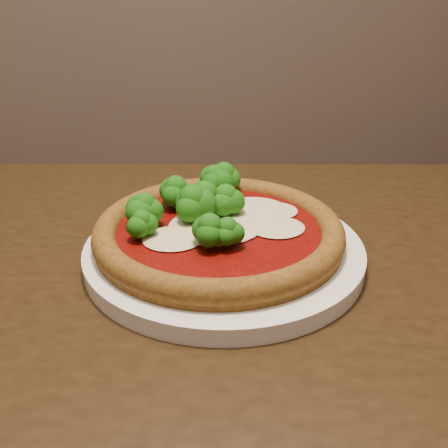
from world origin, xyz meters
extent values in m
cube|color=black|center=(0.07, -0.08, 0.73)|extent=(1.28, 0.88, 0.04)
cylinder|color=white|center=(0.10, -0.03, 0.76)|extent=(0.29, 0.29, 0.02)
cylinder|color=brown|center=(0.10, -0.02, 0.77)|extent=(0.26, 0.26, 0.01)
torus|color=brown|center=(0.10, -0.02, 0.78)|extent=(0.26, 0.26, 0.03)
cylinder|color=#6C0805|center=(0.10, -0.02, 0.78)|extent=(0.21, 0.21, 0.00)
ellipsoid|color=beige|center=(0.16, 0.01, 0.78)|extent=(0.05, 0.05, 0.00)
ellipsoid|color=beige|center=(0.10, -0.02, 0.78)|extent=(0.10, 0.09, 0.01)
ellipsoid|color=beige|center=(0.05, -0.04, 0.78)|extent=(0.06, 0.06, 0.00)
ellipsoid|color=beige|center=(0.07, 0.04, 0.78)|extent=(0.05, 0.04, 0.00)
ellipsoid|color=beige|center=(0.14, 0.01, 0.78)|extent=(0.08, 0.07, 0.01)
ellipsoid|color=beige|center=(0.16, -0.03, 0.78)|extent=(0.06, 0.05, 0.00)
ellipsoid|color=beige|center=(0.09, 0.04, 0.78)|extent=(0.07, 0.06, 0.01)
ellipsoid|color=#207D14|center=(0.11, 0.07, 0.81)|extent=(0.04, 0.04, 0.04)
ellipsoid|color=#207D14|center=(0.08, -0.06, 0.80)|extent=(0.04, 0.04, 0.03)
ellipsoid|color=#207D14|center=(0.06, 0.03, 0.81)|extent=(0.04, 0.04, 0.04)
ellipsoid|color=#207D14|center=(0.07, -0.01, 0.81)|extent=(0.05, 0.05, 0.04)
ellipsoid|color=#207D14|center=(0.12, 0.07, 0.81)|extent=(0.05, 0.05, 0.04)
ellipsoid|color=#207D14|center=(0.02, -0.01, 0.81)|extent=(0.04, 0.04, 0.04)
ellipsoid|color=#207D14|center=(0.02, -0.04, 0.80)|extent=(0.03, 0.03, 0.03)
ellipsoid|color=#207D14|center=(0.11, 0.00, 0.81)|extent=(0.04, 0.04, 0.04)
ellipsoid|color=#207D14|center=(0.10, -0.07, 0.80)|extent=(0.04, 0.04, 0.03)
ellipsoid|color=#207D14|center=(0.09, 0.00, 0.81)|extent=(0.05, 0.05, 0.04)
camera|label=1|loc=(0.04, -0.49, 1.01)|focal=40.00mm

